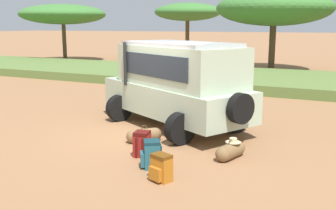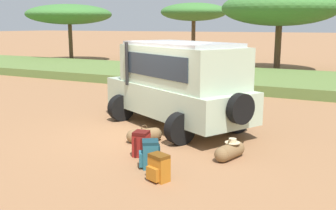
{
  "view_description": "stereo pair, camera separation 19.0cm",
  "coord_description": "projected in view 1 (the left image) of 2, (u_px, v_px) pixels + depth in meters",
  "views": [
    {
      "loc": [
        4.97,
        -8.93,
        2.9
      ],
      "look_at": [
        0.85,
        -0.57,
        1.0
      ],
      "focal_mm": 42.0,
      "sensor_mm": 36.0,
      "label": 1
    },
    {
      "loc": [
        5.14,
        -8.84,
        2.9
      ],
      "look_at": [
        0.85,
        -0.57,
        1.0
      ],
      "focal_mm": 42.0,
      "sensor_mm": 36.0,
      "label": 2
    }
  ],
  "objects": [
    {
      "name": "backpack_cluster_center",
      "position": [
        161.0,
        168.0,
        7.41
      ],
      "size": [
        0.45,
        0.43,
        0.52
      ],
      "color": "#B26619",
      "rests_on": "ground_plane"
    },
    {
      "name": "acacia_tree_far_left",
      "position": [
        63.0,
        14.0,
        30.99
      ],
      "size": [
        6.65,
        6.81,
        4.53
      ],
      "color": "brown",
      "rests_on": "ground_plane"
    },
    {
      "name": "safari_vehicle",
      "position": [
        177.0,
        83.0,
        11.15
      ],
      "size": [
        5.34,
        3.96,
        2.44
      ],
      "color": "#B2C6A8",
      "rests_on": "ground_plane"
    },
    {
      "name": "acacia_tree_left_mid",
      "position": [
        188.0,
        12.0,
        35.03
      ],
      "size": [
        6.06,
        5.36,
        4.86
      ],
      "color": "brown",
      "rests_on": "ground_plane"
    },
    {
      "name": "duffel_bag_low_black_case",
      "position": [
        231.0,
        151.0,
        8.67
      ],
      "size": [
        0.49,
        0.91,
        0.45
      ],
      "color": "brown",
      "rests_on": "ground_plane"
    },
    {
      "name": "backpack_beside_front_wheel",
      "position": [
        151.0,
        154.0,
        8.08
      ],
      "size": [
        0.51,
        0.48,
        0.58
      ],
      "color": "#235B6B",
      "rests_on": "ground_plane"
    },
    {
      "name": "ground_plane",
      "position": [
        149.0,
        135.0,
        10.57
      ],
      "size": [
        320.0,
        320.0,
        0.0
      ],
      "primitive_type": "plane",
      "color": "#936642"
    },
    {
      "name": "backpack_near_rear_wheel",
      "position": [
        142.0,
        144.0,
        8.8
      ],
      "size": [
        0.39,
        0.47,
        0.58
      ],
      "color": "maroon",
      "rests_on": "ground_plane"
    },
    {
      "name": "acacia_tree_centre_back",
      "position": [
        274.0,
        8.0,
        24.61
      ],
      "size": [
        7.24,
        7.18,
        5.05
      ],
      "color": "brown",
      "rests_on": "ground_plane"
    },
    {
      "name": "grass_bank",
      "position": [
        251.0,
        79.0,
        19.87
      ],
      "size": [
        120.0,
        7.0,
        0.44
      ],
      "color": "#5B7538",
      "rests_on": "ground_plane"
    },
    {
      "name": "duffel_bag_soft_canvas",
      "position": [
        144.0,
        135.0,
        9.91
      ],
      "size": [
        0.73,
        0.77,
        0.44
      ],
      "color": "brown",
      "rests_on": "ground_plane"
    }
  ]
}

